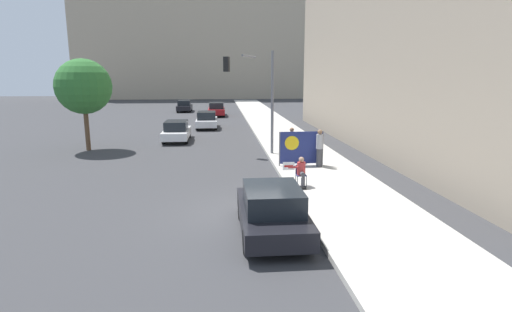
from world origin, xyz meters
name	(u,v)px	position (x,y,z in m)	size (l,w,h in m)	color
ground_plane	(248,215)	(0.00, 0.00, 0.00)	(160.00, 160.00, 0.00)	#38383A
sidewalk_curb	(287,140)	(3.88, 15.00, 0.09)	(4.09, 90.00, 0.17)	#B7B2A8
building_backdrop_far	(212,25)	(-2.00, 71.16, 14.43)	(52.00, 12.00, 28.86)	tan
seated_protester	(301,171)	(2.36, 2.72, 0.82)	(0.97, 0.77, 1.21)	#474C56
jogger_on_sidewalk	(319,148)	(3.98, 6.18, 1.12)	(0.34, 0.34, 1.84)	#424247
pedestrian_behind	(292,144)	(2.82, 7.40, 1.09)	(0.34, 0.34, 1.80)	#424247
protest_banner	(301,148)	(3.13, 6.50, 1.08)	(2.24, 0.06, 1.71)	slate
traffic_light_pole	(255,85)	(1.16, 10.14, 4.05)	(2.81, 2.58, 5.77)	slate
parked_car_curbside	(272,210)	(0.60, -1.67, 0.73)	(1.86, 4.19, 1.46)	black
car_on_road_nearest	(177,131)	(-3.93, 15.78, 0.72)	(1.74, 4.35, 1.44)	white
car_on_road_midblock	(207,120)	(-2.00, 22.48, 0.73)	(1.79, 4.34, 1.48)	silver
car_on_road_distant	(217,109)	(-1.19, 33.11, 0.76)	(1.83, 4.68, 1.54)	maroon
car_on_road_far_lane	(185,106)	(-5.28, 38.89, 0.73)	(1.76, 4.16, 1.46)	black
street_tree_near_curb	(83,87)	(-9.06, 12.66, 3.91)	(3.34, 3.34, 5.60)	brown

